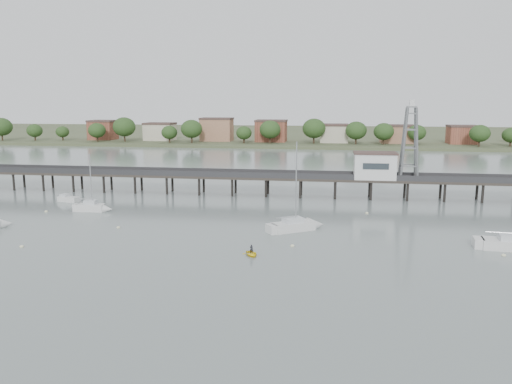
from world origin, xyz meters
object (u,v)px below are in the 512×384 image
sailboat_b (95,208)px  white_tender (68,199)px  yellow_dinghy (251,255)px  pier (250,177)px  lattice_tower (410,143)px  sailboat_c (301,226)px

sailboat_b → white_tender: size_ratio=2.42×
white_tender → yellow_dinghy: size_ratio=1.67×
pier → lattice_tower: bearing=0.0°
white_tender → yellow_dinghy: bearing=-22.7°
sailboat_b → yellow_dinghy: bearing=-37.1°
pier → yellow_dinghy: pier is taller
yellow_dinghy → sailboat_b: bearing=119.9°
pier → yellow_dinghy: bearing=-80.8°
lattice_tower → pier: bearing=-180.0°
sailboat_c → lattice_tower: bearing=21.2°
lattice_tower → sailboat_c: (-19.45, -26.88, -10.46)m
pier → white_tender: (-34.02, -11.90, -3.30)m
sailboat_b → yellow_dinghy: size_ratio=4.06×
yellow_dinghy → white_tender: bearing=118.7°
lattice_tower → yellow_dinghy: 48.91m
lattice_tower → white_tender: size_ratio=3.54×
lattice_tower → sailboat_c: bearing=-125.9°
sailboat_c → white_tender: sailboat_c is taller
lattice_tower → white_tender: lattice_tower is taller
lattice_tower → yellow_dinghy: size_ratio=5.92×
white_tender → yellow_dinghy: (40.57, -28.67, -0.49)m
pier → sailboat_c: size_ratio=10.57×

